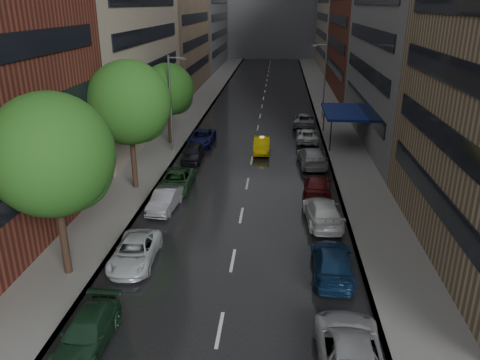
{
  "coord_description": "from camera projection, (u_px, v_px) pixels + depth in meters",
  "views": [
    {
      "loc": [
        2.32,
        -12.91,
        13.6
      ],
      "look_at": [
        0.0,
        14.91,
        3.0
      ],
      "focal_mm": 35.0,
      "sensor_mm": 36.0,
      "label": 1
    }
  ],
  "objects": [
    {
      "name": "parked_cars_left",
      "position": [
        173.0,
        187.0,
        35.01
      ],
      "size": [
        2.45,
        35.14,
        1.52
      ],
      "color": "#173420",
      "rests_on": "ground"
    },
    {
      "name": "street_lamp_right",
      "position": [
        324.0,
        80.0,
        56.62
      ],
      "size": [
        1.74,
        0.22,
        9.0
      ],
      "color": "gray",
      "rests_on": "sidewalk_right"
    },
    {
      "name": "sidewalk_right",
      "position": [
        328.0,
        110.0,
        62.89
      ],
      "size": [
        4.0,
        140.0,
        0.15
      ],
      "primitive_type": "cube",
      "color": "gray",
      "rests_on": "ground"
    },
    {
      "name": "parked_cars_right",
      "position": [
        316.0,
        181.0,
        35.92
      ],
      "size": [
        2.91,
        44.83,
        1.6
      ],
      "color": "#98999D",
      "rests_on": "ground"
    },
    {
      "name": "tree_mid",
      "position": [
        129.0,
        103.0,
        34.14
      ],
      "size": [
        6.19,
        6.19,
        9.87
      ],
      "color": "#382619",
      "rests_on": "ground"
    },
    {
      "name": "tree_far",
      "position": [
        168.0,
        90.0,
        46.01
      ],
      "size": [
        5.14,
        5.14,
        8.19
      ],
      "color": "#382619",
      "rests_on": "ground"
    },
    {
      "name": "road",
      "position": [
        261.0,
        109.0,
        63.62
      ],
      "size": [
        14.0,
        140.0,
        0.01
      ],
      "primitive_type": "cube",
      "color": "black",
      "rests_on": "ground"
    },
    {
      "name": "street_lamp_left",
      "position": [
        171.0,
        102.0,
        43.85
      ],
      "size": [
        1.74,
        0.22,
        9.0
      ],
      "color": "gray",
      "rests_on": "sidewalk_left"
    },
    {
      "name": "awning",
      "position": [
        344.0,
        112.0,
        47.83
      ],
      "size": [
        4.0,
        8.0,
        3.12
      ],
      "color": "navy",
      "rests_on": "sidewalk_right"
    },
    {
      "name": "taxi",
      "position": [
        262.0,
        145.0,
        45.22
      ],
      "size": [
        1.58,
        4.4,
        1.44
      ],
      "primitive_type": "imported",
      "rotation": [
        0.0,
        0.0,
        0.01
      ],
      "color": "yellow",
      "rests_on": "ground"
    },
    {
      "name": "sidewalk_left",
      "position": [
        196.0,
        108.0,
        64.29
      ],
      "size": [
        4.0,
        140.0,
        0.15
      ],
      "primitive_type": "cube",
      "color": "gray",
      "rests_on": "ground"
    },
    {
      "name": "tree_near",
      "position": [
        51.0,
        155.0,
        22.65
      ],
      "size": [
        6.13,
        6.13,
        9.78
      ],
      "color": "#382619",
      "rests_on": "ground"
    }
  ]
}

